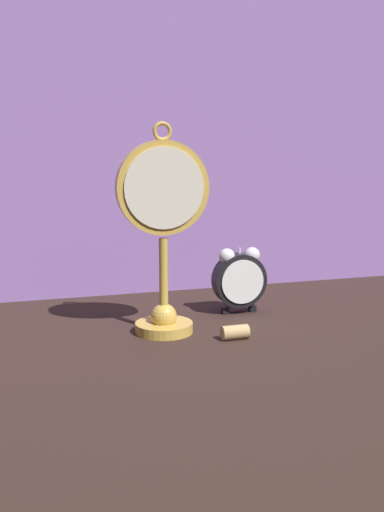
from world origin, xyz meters
TOP-DOWN VIEW (x-y plane):
  - ground_plane at (0.00, 0.00)m, footprint 4.00×4.00m
  - fabric_backdrop_drape at (0.00, 0.33)m, footprint 1.22×0.01m
  - pocket_watch_on_stand at (-0.06, 0.04)m, footprint 0.15×0.09m
  - alarm_clock_twin_bell at (0.10, 0.12)m, footprint 0.10×0.03m
  - wine_cork at (0.04, -0.02)m, footprint 0.04×0.02m

SIDE VIEW (x-z plane):
  - ground_plane at x=0.00m, z-range 0.00..0.00m
  - wine_cork at x=0.04m, z-range 0.00..0.02m
  - alarm_clock_twin_bell at x=0.10m, z-range 0.01..0.12m
  - pocket_watch_on_stand at x=-0.06m, z-range -0.01..0.32m
  - fabric_backdrop_drape at x=0.00m, z-range 0.00..0.79m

